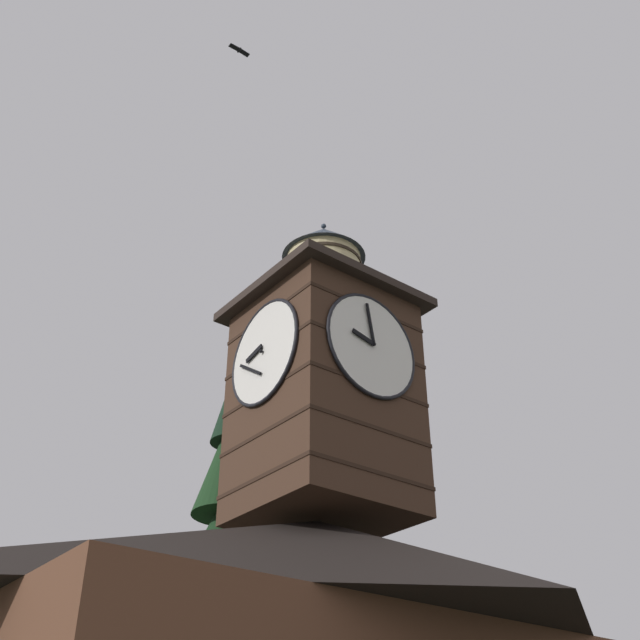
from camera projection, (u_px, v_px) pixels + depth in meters
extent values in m
pyramid|color=black|center=(318.00, 582.00, 18.84)|extent=(15.75, 9.93, 2.91)
cube|color=#422B1E|center=(324.00, 410.00, 21.31)|extent=(3.88, 3.88, 6.07)
cube|color=black|center=(324.00, 494.00, 20.10)|extent=(3.92, 3.92, 0.10)
cube|color=black|center=(324.00, 452.00, 20.70)|extent=(3.92, 3.92, 0.10)
cube|color=black|center=(324.00, 411.00, 21.30)|extent=(3.92, 3.92, 0.10)
cube|color=black|center=(324.00, 374.00, 21.90)|extent=(3.92, 3.92, 0.10)
cube|color=black|center=(324.00, 338.00, 22.49)|extent=(3.92, 3.92, 0.10)
cylinder|color=white|center=(371.00, 346.00, 20.56)|extent=(2.88, 0.10, 2.88)
torus|color=black|center=(372.00, 345.00, 20.55)|extent=(2.98, 0.10, 2.98)
cube|color=black|center=(363.00, 337.00, 20.36)|extent=(0.73, 0.04, 0.28)
cube|color=black|center=(370.00, 324.00, 20.75)|extent=(0.27, 0.04, 1.18)
sphere|color=black|center=(374.00, 344.00, 20.49)|extent=(0.10, 0.10, 0.10)
cylinder|color=white|center=(265.00, 352.00, 20.86)|extent=(0.10, 2.88, 2.88)
torus|color=black|center=(264.00, 352.00, 20.85)|extent=(0.10, 2.98, 2.98)
cube|color=black|center=(254.00, 354.00, 21.09)|extent=(0.04, 0.73, 0.28)
cube|color=black|center=(250.00, 369.00, 20.97)|extent=(0.04, 1.03, 0.72)
sphere|color=black|center=(261.00, 351.00, 20.80)|extent=(0.10, 0.10, 0.10)
cube|color=#2D231E|center=(324.00, 310.00, 22.98)|extent=(4.58, 4.58, 0.25)
cylinder|color=#D1BC84|center=(324.00, 282.00, 23.49)|extent=(2.20, 2.20, 1.72)
cylinder|color=#2D2319|center=(324.00, 298.00, 23.19)|extent=(2.26, 2.26, 0.10)
cylinder|color=#2D2319|center=(324.00, 282.00, 23.49)|extent=(2.26, 2.26, 0.10)
cylinder|color=#2D2319|center=(324.00, 266.00, 23.80)|extent=(2.26, 2.26, 0.10)
cone|color=#2D3847|center=(324.00, 243.00, 24.24)|extent=(2.50, 2.50, 1.11)
sphere|color=#2D3847|center=(324.00, 226.00, 24.58)|extent=(0.16, 0.16, 0.16)
cone|color=#163415|center=(224.00, 617.00, 23.33)|extent=(4.13, 4.13, 3.64)
cone|color=#163218|center=(229.00, 539.00, 24.54)|extent=(3.30, 3.30, 3.42)
cone|color=#173318|center=(234.00, 456.00, 25.95)|extent=(2.46, 2.46, 3.95)
cone|color=black|center=(237.00, 398.00, 27.05)|extent=(1.62, 1.62, 3.28)
sphere|color=silver|center=(172.00, 635.00, 47.63)|extent=(1.75, 1.75, 1.75)
ellipsoid|color=black|center=(239.00, 50.00, 23.56)|extent=(0.11, 0.20, 0.11)
cube|color=black|center=(244.00, 53.00, 23.65)|extent=(0.33, 0.14, 0.05)
cube|color=black|center=(234.00, 47.00, 23.48)|extent=(0.33, 0.14, 0.05)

